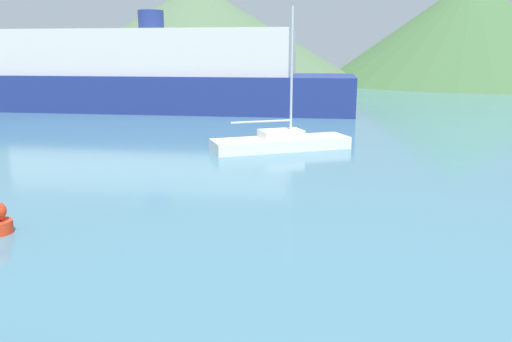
% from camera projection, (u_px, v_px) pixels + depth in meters
% --- Properties ---
extents(sailboat_inner, '(7.17, 5.31, 7.15)m').
position_uv_depth(sailboat_inner, '(281.00, 142.00, 25.84)').
color(sailboat_inner, white).
rests_on(sailboat_inner, ground_plane).
extents(ferry_distant, '(35.07, 10.79, 8.37)m').
position_uv_depth(ferry_distant, '(154.00, 75.00, 43.50)').
color(ferry_distant, navy).
rests_on(ferry_distant, ground_plane).
extents(hill_west, '(49.92, 49.92, 6.31)m').
position_uv_depth(hill_west, '(56.00, 62.00, 94.10)').
color(hill_west, '#4C6647').
rests_on(hill_west, ground_plane).
extents(hill_central, '(53.98, 53.98, 15.56)m').
position_uv_depth(hill_central, '(198.00, 34.00, 80.97)').
color(hill_central, '#4C6647').
rests_on(hill_central, ground_plane).
extents(hill_east, '(45.83, 45.83, 16.26)m').
position_uv_depth(hill_east, '(467.00, 31.00, 79.59)').
color(hill_east, '#3D6038').
rests_on(hill_east, ground_plane).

